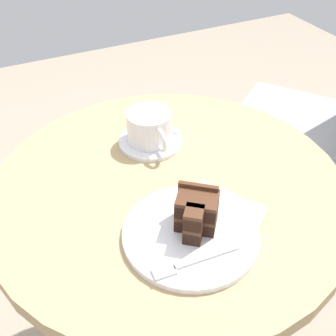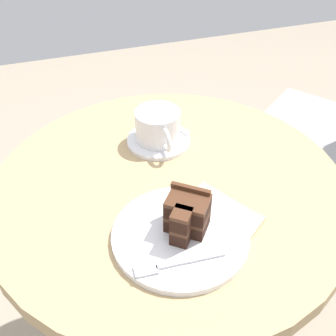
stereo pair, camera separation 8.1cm
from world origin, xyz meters
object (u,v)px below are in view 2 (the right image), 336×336
(coffee_cup, at_px, (158,125))
(cake_plate, at_px, (180,235))
(saucer, at_px, (159,140))
(teaspoon, at_px, (174,130))
(napkin, at_px, (212,221))
(cake_slice, at_px, (187,214))
(fork, at_px, (169,265))

(coffee_cup, xyz_separation_m, cake_plate, (0.28, -0.05, -0.04))
(saucer, relative_size, teaspoon, 1.68)
(napkin, bearing_deg, cake_plate, -75.18)
(cake_slice, xyz_separation_m, fork, (0.07, -0.05, -0.03))
(fork, xyz_separation_m, napkin, (-0.08, 0.11, -0.01))
(teaspoon, xyz_separation_m, napkin, (0.28, -0.03, -0.01))
(cake_slice, xyz_separation_m, napkin, (-0.01, 0.05, -0.04))
(saucer, xyz_separation_m, cake_plate, (0.28, -0.05, 0.00))
(fork, height_order, napkin, fork)
(cake_plate, bearing_deg, napkin, 104.82)
(cake_plate, relative_size, cake_slice, 2.59)
(cake_plate, bearing_deg, fork, -34.16)
(coffee_cup, height_order, napkin, coffee_cup)
(teaspoon, distance_m, cake_slice, 0.30)
(cake_plate, height_order, napkin, cake_plate)
(saucer, xyz_separation_m, fork, (0.34, -0.09, 0.01))
(teaspoon, xyz_separation_m, cake_plate, (0.30, -0.09, -0.01))
(teaspoon, bearing_deg, napkin, -57.13)
(saucer, height_order, napkin, saucer)
(saucer, relative_size, cake_slice, 1.55)
(cake_slice, bearing_deg, saucer, 172.52)
(cake_plate, height_order, cake_slice, cake_slice)
(cake_plate, xyz_separation_m, napkin, (-0.02, 0.07, -0.00))
(saucer, bearing_deg, cake_plate, -9.99)
(teaspoon, relative_size, cake_plate, 0.36)
(coffee_cup, xyz_separation_m, teaspoon, (-0.02, 0.04, -0.03))
(saucer, relative_size, napkin, 0.69)
(cake_slice, bearing_deg, coffee_cup, 172.69)
(saucer, distance_m, cake_slice, 0.28)
(saucer, bearing_deg, teaspoon, 113.51)
(saucer, bearing_deg, fork, -14.81)
(saucer, height_order, teaspoon, teaspoon)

